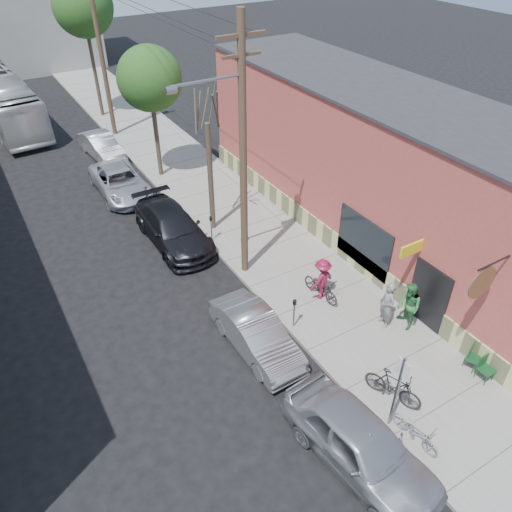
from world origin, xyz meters
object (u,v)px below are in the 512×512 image
patio_chair_a (474,358)px  car_4 (102,146)px  patron_green (409,306)px  bus (6,102)px  parking_meter_near (294,309)px  patron_grey (387,305)px  tree_bare (210,178)px  parked_bike_a (393,387)px  utility_pole_near (242,153)px  patio_chair_b (486,370)px  parking_meter_far (211,225)px  parked_bike_b (416,431)px  car_3 (120,182)px  car_0 (360,443)px  tree_leafy_far (83,7)px  car_1 (256,334)px  car_2 (173,228)px  tree_leafy_mid (150,79)px  cyclist (322,279)px  sign_post (398,386)px

patio_chair_a → car_4: car_4 is taller
patron_green → bus: bus is taller
parking_meter_near → patron_grey: 3.30m
tree_bare → parked_bike_a: size_ratio=2.72×
utility_pole_near → patio_chair_b: size_ratio=11.36×
parking_meter_far → tree_bare: size_ratio=0.24×
parking_meter_far → patron_green: size_ratio=0.65×
parked_bike_b → bus: bearing=94.9°
parking_meter_near → car_3: bearing=98.7°
parking_meter_near → car_0: 5.45m
parking_meter_near → tree_leafy_far: 25.48m
car_1 → car_4: size_ratio=1.02×
car_2 → bus: bus is taller
parking_meter_far → tree_leafy_mid: size_ratio=0.18×
patio_chair_a → cyclist: bearing=88.6°
patio_chair_b → bus: bus is taller
tree_bare → parked_bike_a: bearing=-88.9°
car_0 → sign_post: bearing=8.0°
patron_grey → car_0: bearing=-36.2°
utility_pole_near → car_3: utility_pole_near is taller
parked_bike_b → car_4: 23.85m
parked_bike_a → car_3: 17.55m
car_1 → tree_bare: bearing=72.6°
bus → patron_grey: bearing=-77.2°
patron_grey → bus: size_ratio=0.16×
patio_chair_b → bus: size_ratio=0.08×
parking_meter_near → patio_chair_a: parking_meter_near is taller
utility_pole_near → car_2: 6.07m
parking_meter_near → utility_pole_near: (0.14, 3.87, 4.43)m
utility_pole_near → patron_grey: (2.74, -5.48, -4.32)m
tree_bare → tree_leafy_far: (0.00, 17.27, 4.43)m
tree_leafy_mid → patio_chair_b: (3.34, -19.08, -4.81)m
car_2 → bus: size_ratio=0.46×
parking_meter_near → car_1: size_ratio=0.29×
patio_chair_a → car_1: size_ratio=0.21×
parking_meter_near → car_0: car_0 is taller
parked_bike_b → utility_pole_near: bearing=86.1°
tree_bare → patron_green: 10.10m
utility_pole_near → car_3: size_ratio=2.03×
car_4 → car_2: bearing=-95.8°
sign_post → car_4: 23.09m
car_3 → cyclist: bearing=-71.8°
parked_bike_b → car_0: 1.83m
parking_meter_far → parked_bike_b: parking_meter_far is taller
utility_pole_near → tree_leafy_far: utility_pole_near is taller
parking_meter_near → parking_meter_far: bearing=90.0°
car_0 → patio_chair_a: bearing=0.3°
utility_pole_near → tree_leafy_mid: (0.41, 10.01, -0.01)m
sign_post → parked_bike_b: size_ratio=1.72×
patron_green → parked_bike_a: patron_green is taller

